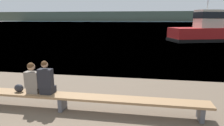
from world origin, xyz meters
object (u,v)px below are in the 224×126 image
(shopping_bag, at_px, (19,88))
(tugboat_red, at_px, (205,31))
(bench_main, at_px, (62,97))
(person_right, at_px, (46,80))
(person_left, at_px, (33,80))

(shopping_bag, distance_m, tugboat_red, 23.32)
(bench_main, xyz_separation_m, shopping_bag, (-1.41, 0.00, 0.20))
(person_right, height_order, tugboat_red, tugboat_red)
(bench_main, bearing_deg, tugboat_red, 65.18)
(bench_main, height_order, person_right, person_right)
(person_right, relative_size, tugboat_red, 0.12)
(person_right, distance_m, shopping_bag, 0.98)
(bench_main, distance_m, tugboat_red, 22.70)
(shopping_bag, bearing_deg, tugboat_red, 62.03)
(person_left, bearing_deg, bench_main, -0.61)
(person_left, distance_m, shopping_bag, 0.58)
(person_left, xyz_separation_m, tugboat_red, (10.44, 20.58, 0.27))
(bench_main, relative_size, shopping_bag, 29.10)
(bench_main, height_order, person_left, person_left)
(person_left, relative_size, tugboat_red, 0.11)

